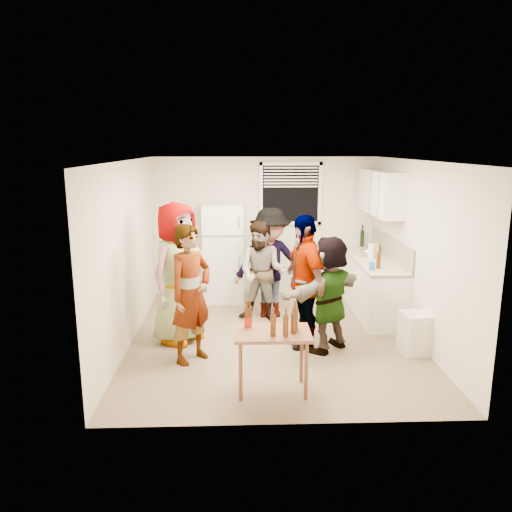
{
  "coord_description": "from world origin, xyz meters",
  "views": [
    {
      "loc": [
        -0.5,
        -6.69,
        2.7
      ],
      "look_at": [
        -0.24,
        0.26,
        1.15
      ],
      "focal_mm": 35.0,
      "sensor_mm": 36.0,
      "label": 1
    }
  ],
  "objects_px": {
    "guest_back_left": "(262,320)",
    "blue_cup": "(372,270)",
    "kettle": "(368,256)",
    "trash_bin": "(416,335)",
    "wine_bottle": "(362,247)",
    "guest_black": "(303,344)",
    "guest_grey": "(180,340)",
    "beer_bottle_counter": "(378,268)",
    "guest_orange": "(327,349)",
    "guest_back_right": "(270,315)",
    "beer_bottle_table": "(295,331)",
    "guest_stripe": "(193,360)",
    "red_cup": "(248,327)",
    "refrigerator": "(224,253)",
    "serving_table": "(272,391)"
  },
  "relations": [
    {
      "from": "beer_bottle_counter",
      "to": "trash_bin",
      "type": "height_order",
      "value": "beer_bottle_counter"
    },
    {
      "from": "refrigerator",
      "to": "serving_table",
      "type": "distance_m",
      "value": 3.59
    },
    {
      "from": "beer_bottle_counter",
      "to": "guest_orange",
      "type": "height_order",
      "value": "beer_bottle_counter"
    },
    {
      "from": "guest_black",
      "to": "red_cup",
      "type": "bearing_deg",
      "value": -49.67
    },
    {
      "from": "kettle",
      "to": "guest_black",
      "type": "height_order",
      "value": "kettle"
    },
    {
      "from": "blue_cup",
      "to": "guest_orange",
      "type": "xyz_separation_m",
      "value": [
        -0.77,
        -0.79,
        -0.9
      ]
    },
    {
      "from": "blue_cup",
      "to": "guest_black",
      "type": "height_order",
      "value": "blue_cup"
    },
    {
      "from": "refrigerator",
      "to": "guest_black",
      "type": "bearing_deg",
      "value": -61.53
    },
    {
      "from": "kettle",
      "to": "guest_stripe",
      "type": "xyz_separation_m",
      "value": [
        -2.74,
        -1.98,
        -0.9
      ]
    },
    {
      "from": "wine_bottle",
      "to": "trash_bin",
      "type": "distance_m",
      "value": 2.75
    },
    {
      "from": "kettle",
      "to": "guest_orange",
      "type": "bearing_deg",
      "value": -134.58
    },
    {
      "from": "blue_cup",
      "to": "guest_black",
      "type": "relative_size",
      "value": 0.06
    },
    {
      "from": "trash_bin",
      "to": "guest_black",
      "type": "height_order",
      "value": "trash_bin"
    },
    {
      "from": "guest_back_left",
      "to": "guest_back_right",
      "type": "distance_m",
      "value": 0.27
    },
    {
      "from": "guest_back_left",
      "to": "guest_orange",
      "type": "xyz_separation_m",
      "value": [
        0.83,
        -1.16,
        0.0
      ]
    },
    {
      "from": "trash_bin",
      "to": "beer_bottle_table",
      "type": "xyz_separation_m",
      "value": [
        -1.73,
        -0.96,
        0.45
      ]
    },
    {
      "from": "guest_stripe",
      "to": "guest_back_right",
      "type": "xyz_separation_m",
      "value": [
        1.11,
        1.66,
        0.0
      ]
    },
    {
      "from": "kettle",
      "to": "trash_bin",
      "type": "height_order",
      "value": "kettle"
    },
    {
      "from": "blue_cup",
      "to": "beer_bottle_table",
      "type": "height_order",
      "value": "blue_cup"
    },
    {
      "from": "wine_bottle",
      "to": "guest_back_right",
      "type": "xyz_separation_m",
      "value": [
        -1.73,
        -1.12,
        -0.9
      ]
    },
    {
      "from": "blue_cup",
      "to": "guest_back_right",
      "type": "distance_m",
      "value": 1.81
    },
    {
      "from": "trash_bin",
      "to": "guest_orange",
      "type": "bearing_deg",
      "value": 171.93
    },
    {
      "from": "trash_bin",
      "to": "guest_black",
      "type": "relative_size",
      "value": 0.3
    },
    {
      "from": "blue_cup",
      "to": "trash_bin",
      "type": "xyz_separation_m",
      "value": [
        0.37,
        -0.95,
        -0.65
      ]
    },
    {
      "from": "serving_table",
      "to": "guest_orange",
      "type": "relative_size",
      "value": 0.53
    },
    {
      "from": "kettle",
      "to": "guest_grey",
      "type": "height_order",
      "value": "kettle"
    },
    {
      "from": "guest_stripe",
      "to": "guest_black",
      "type": "bearing_deg",
      "value": -31.02
    },
    {
      "from": "guest_grey",
      "to": "guest_stripe",
      "type": "distance_m",
      "value": 0.71
    },
    {
      "from": "wine_bottle",
      "to": "guest_back_left",
      "type": "relative_size",
      "value": 0.19
    },
    {
      "from": "serving_table",
      "to": "guest_stripe",
      "type": "relative_size",
      "value": 0.47
    },
    {
      "from": "serving_table",
      "to": "guest_orange",
      "type": "distance_m",
      "value": 1.41
    },
    {
      "from": "kettle",
      "to": "serving_table",
      "type": "height_order",
      "value": "kettle"
    },
    {
      "from": "refrigerator",
      "to": "guest_back_left",
      "type": "height_order",
      "value": "refrigerator"
    },
    {
      "from": "refrigerator",
      "to": "blue_cup",
      "type": "relative_size",
      "value": 15.11
    },
    {
      "from": "wine_bottle",
      "to": "beer_bottle_table",
      "type": "distance_m",
      "value": 3.98
    },
    {
      "from": "beer_bottle_table",
      "to": "guest_grey",
      "type": "bearing_deg",
      "value": 133.72
    },
    {
      "from": "guest_grey",
      "to": "guest_back_right",
      "type": "xyz_separation_m",
      "value": [
        1.34,
        0.99,
        0.0
      ]
    },
    {
      "from": "guest_back_right",
      "to": "guest_orange",
      "type": "height_order",
      "value": "guest_back_right"
    },
    {
      "from": "red_cup",
      "to": "guest_orange",
      "type": "distance_m",
      "value": 1.63
    },
    {
      "from": "wine_bottle",
      "to": "guest_grey",
      "type": "distance_m",
      "value": 3.84
    },
    {
      "from": "refrigerator",
      "to": "guest_back_right",
      "type": "bearing_deg",
      "value": -49.81
    },
    {
      "from": "guest_grey",
      "to": "guest_back_right",
      "type": "height_order",
      "value": "guest_back_right"
    },
    {
      "from": "blue_cup",
      "to": "red_cup",
      "type": "bearing_deg",
      "value": -136.41
    },
    {
      "from": "guest_black",
      "to": "beer_bottle_counter",
      "type": "bearing_deg",
      "value": 103.96
    },
    {
      "from": "kettle",
      "to": "trash_bin",
      "type": "xyz_separation_m",
      "value": [
        0.2,
        -1.86,
        -0.65
      ]
    },
    {
      "from": "guest_grey",
      "to": "guest_back_left",
      "type": "bearing_deg",
      "value": -23.93
    },
    {
      "from": "wine_bottle",
      "to": "beer_bottle_table",
      "type": "xyz_separation_m",
      "value": [
        -1.63,
        -3.63,
        -0.2
      ]
    },
    {
      "from": "guest_back_left",
      "to": "blue_cup",
      "type": "bearing_deg",
      "value": 7.53
    },
    {
      "from": "serving_table",
      "to": "guest_black",
      "type": "distance_m",
      "value": 1.43
    },
    {
      "from": "guest_grey",
      "to": "guest_stripe",
      "type": "xyz_separation_m",
      "value": [
        0.24,
        -0.67,
        0.0
      ]
    }
  ]
}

